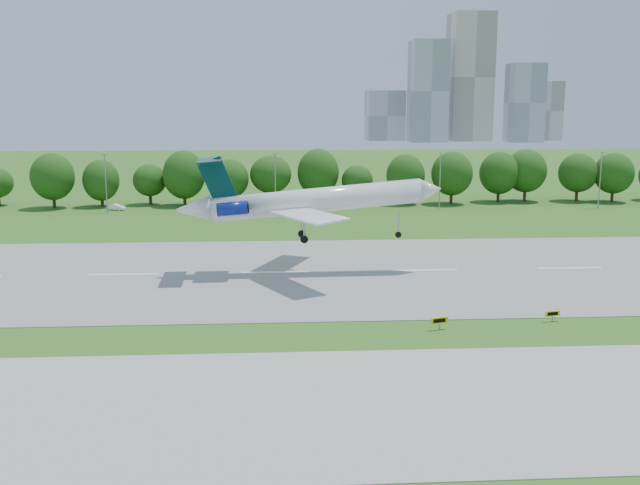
# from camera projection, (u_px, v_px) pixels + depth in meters

# --- Properties ---
(ground) EXTENTS (600.00, 600.00, 0.00)m
(ground) POSITION_uv_depth(u_px,v_px,m) (476.00, 327.00, 71.28)
(ground) COLOR #305F19
(ground) RESTS_ON ground
(runway) EXTENTS (400.00, 45.00, 0.08)m
(runway) POSITION_uv_depth(u_px,v_px,m) (425.00, 270.00, 95.79)
(runway) COLOR gray
(runway) RESTS_ON ground
(taxiway) EXTENTS (400.00, 23.00, 0.08)m
(taxiway) POSITION_uv_depth(u_px,v_px,m) (542.00, 399.00, 53.63)
(taxiway) COLOR #ADADA8
(taxiway) RESTS_ON ground
(tree_line) EXTENTS (288.40, 8.40, 10.40)m
(tree_line) POSITION_uv_depth(u_px,v_px,m) (364.00, 177.00, 160.32)
(tree_line) COLOR #382314
(tree_line) RESTS_ON ground
(light_poles) EXTENTS (175.90, 0.25, 12.19)m
(light_poles) POSITION_uv_depth(u_px,v_px,m) (358.00, 181.00, 150.34)
(light_poles) COLOR gray
(light_poles) RESTS_ON ground
(skyline) EXTENTS (127.00, 52.00, 80.00)m
(skyline) POSITION_uv_depth(u_px,v_px,m) (463.00, 93.00, 454.60)
(skyline) COLOR #B2B2B7
(skyline) RESTS_ON ground
(airliner) EXTENTS (35.08, 25.47, 11.18)m
(airliner) POSITION_uv_depth(u_px,v_px,m) (304.00, 200.00, 92.92)
(airliner) COLOR white
(airliner) RESTS_ON ground
(taxi_sign_left) EXTENTS (1.81, 0.72, 1.28)m
(taxi_sign_left) POSITION_uv_depth(u_px,v_px,m) (440.00, 321.00, 70.27)
(taxi_sign_left) COLOR gray
(taxi_sign_left) RESTS_ON ground
(taxi_sign_centre) EXTENTS (1.61, 0.50, 1.13)m
(taxi_sign_centre) POSITION_uv_depth(u_px,v_px,m) (553.00, 314.00, 72.98)
(taxi_sign_centre) COLOR gray
(taxi_sign_centre) RESTS_ON ground
(service_vehicle_a) EXTENTS (4.19, 2.65, 1.30)m
(service_vehicle_a) POSITION_uv_depth(u_px,v_px,m) (116.00, 207.00, 151.98)
(service_vehicle_a) COLOR white
(service_vehicle_a) RESTS_ON ground
(service_vehicle_b) EXTENTS (4.32, 2.87, 1.37)m
(service_vehicle_b) POSITION_uv_depth(u_px,v_px,m) (233.00, 212.00, 145.12)
(service_vehicle_b) COLOR silver
(service_vehicle_b) RESTS_ON ground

